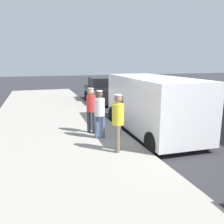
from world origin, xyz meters
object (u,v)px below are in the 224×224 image
Objects in this scene: parking_meter_near at (120,108)px; pedestrian_in_white at (100,111)px; parked_van at (152,103)px; pedestrian_in_yellow at (118,119)px; parked_sedan_behind at (103,91)px; pedestrian_in_red at (91,108)px.

pedestrian_in_white is (0.71, -0.09, -0.10)m from parking_meter_near.
parked_van reaches higher than parking_meter_near.
parked_van is (-2.03, -1.81, 0.05)m from pedestrian_in_yellow.
parked_van is 7.31m from parked_sedan_behind.
pedestrian_in_white is at bearing 73.35° from parked_sedan_behind.
pedestrian_in_yellow is 0.37× the size of parked_sedan_behind.
pedestrian_in_white is at bearing 12.44° from parked_van.
pedestrian_in_white is at bearing 100.16° from pedestrian_in_red.
parked_sedan_behind is at bearing -103.29° from pedestrian_in_yellow.
pedestrian_in_red is at bearing -81.48° from pedestrian_in_yellow.
pedestrian_in_red reaches higher than parked_sedan_behind.
parking_meter_near is at bearing 78.37° from parked_sedan_behind.
pedestrian_in_white is 1.33m from pedestrian_in_yellow.
pedestrian_in_red is 0.98× the size of pedestrian_in_yellow.
pedestrian_in_red reaches higher than pedestrian_in_white.
parking_meter_near is 0.93× the size of pedestrian_in_white.
pedestrian_in_red reaches higher than parking_meter_near.
pedestrian_in_red is 0.31× the size of parked_van.
parked_van reaches higher than pedestrian_in_white.
pedestrian_in_white is 2.26m from parked_van.
pedestrian_in_red is 0.37× the size of parked_sedan_behind.
pedestrian_in_white reaches higher than parked_sedan_behind.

